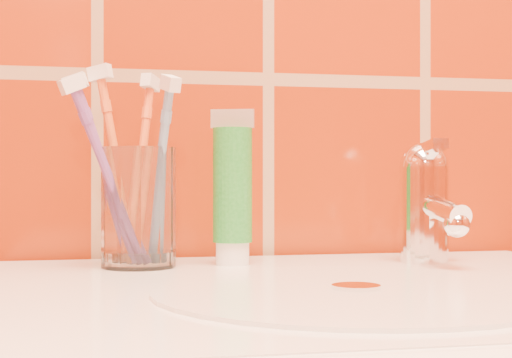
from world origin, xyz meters
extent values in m
cylinder|color=silver|center=(0.00, 0.91, 0.85)|extent=(0.30, 0.30, 0.00)
cylinder|color=white|center=(0.00, 0.91, 0.85)|extent=(0.04, 0.04, 0.00)
cylinder|color=white|center=(-0.15, 1.11, 0.91)|extent=(0.07, 0.07, 0.11)
cylinder|color=white|center=(-0.06, 1.11, 0.86)|extent=(0.03, 0.03, 0.02)
cylinder|color=#1D7924|center=(-0.06, 1.11, 0.93)|extent=(0.04, 0.04, 0.11)
cube|color=beige|center=(-0.06, 1.11, 0.99)|extent=(0.04, 0.01, 0.02)
cylinder|color=white|center=(0.14, 1.09, 0.90)|extent=(0.05, 0.05, 0.09)
sphere|color=white|center=(0.14, 1.09, 0.94)|extent=(0.05, 0.05, 0.05)
cylinder|color=white|center=(0.14, 1.06, 0.91)|extent=(0.02, 0.09, 0.03)
cube|color=white|center=(0.14, 1.08, 0.96)|extent=(0.02, 0.06, 0.01)
camera|label=1|loc=(-0.19, 0.37, 0.93)|focal=55.00mm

